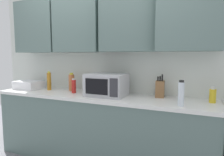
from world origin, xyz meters
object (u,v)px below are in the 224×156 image
Objects in this scene: dish_rack at (29,85)px; microwave at (107,85)px; knife_block at (160,89)px; bottle_amber_vinegar at (49,81)px; bottle_red_sauce at (74,86)px; bottle_clear_tall at (181,94)px; bottle_spice_jar at (72,82)px; bottle_yellow_mustard at (213,95)px.

microwave is at bearing -0.88° from dish_rack.
knife_block is 1.02× the size of bottle_amber_vinegar.
bottle_clear_tall is at bearing -7.44° from bottle_red_sauce.
knife_block is (0.63, 0.18, -0.04)m from microwave.
microwave is 1.26× the size of dish_rack.
bottle_clear_tall is (2.21, -0.19, 0.07)m from dish_rack.
bottle_amber_vinegar is 1.07× the size of bottle_spice_jar.
microwave reaches higher than bottle_red_sauce.
microwave is at bearing 169.07° from bottle_clear_tall.
dish_rack is at bearing 179.17° from bottle_red_sauce.
microwave reaches higher than dish_rack.
dish_rack is (-1.31, 0.02, -0.08)m from microwave.
knife_block is at bearing 173.25° from bottle_yellow_mustard.
bottle_amber_vinegar reaches higher than bottle_red_sauce.
bottle_clear_tall is 0.95× the size of bottle_amber_vinegar.
knife_block reaches higher than bottle_spice_jar.
bottle_clear_tall is 1.01× the size of bottle_spice_jar.
bottle_amber_vinegar is (0.35, 0.04, 0.07)m from dish_rack.
bottle_red_sauce is at bearing -176.43° from bottle_yellow_mustard.
microwave is 0.64m from bottle_spice_jar.
bottle_red_sauce is at bearing 179.04° from microwave.
microwave is at bearing -3.53° from bottle_amber_vinegar.
dish_rack is 2.22m from bottle_clear_tall.
bottle_yellow_mustard is at bearing 5.43° from microwave.
bottle_red_sauce is (0.13, -0.14, -0.03)m from bottle_spice_jar.
bottle_yellow_mustard is at bearing 3.57° from bottle_red_sauce.
knife_block is at bearing 4.39° from bottle_amber_vinegar.
microwave is 1.32m from dish_rack.
bottle_amber_vinegar is at bearing -165.53° from bottle_spice_jar.
dish_rack is 1.35× the size of knife_block.
bottle_amber_vinegar is 1.41× the size of bottle_red_sauce.
bottle_spice_jar is 1.82m from bottle_yellow_mustard.
knife_block is at bearing 127.46° from bottle_clear_tall.
knife_block is 1.13m from bottle_red_sauce.
bottle_yellow_mustard is 0.89× the size of bottle_red_sauce.
bottle_amber_vinegar reaches higher than bottle_spice_jar.
bottle_amber_vinegar is (-0.96, 0.06, -0.01)m from microwave.
bottle_spice_jar is (0.69, 0.12, 0.06)m from dish_rack.
bottle_red_sauce is (-1.69, -0.11, 0.01)m from bottle_yellow_mustard.
knife_block is 0.45m from bottle_clear_tall.
bottle_spice_jar is (-1.52, 0.32, -0.00)m from bottle_clear_tall.
bottle_amber_vinegar is 0.34m from bottle_spice_jar.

